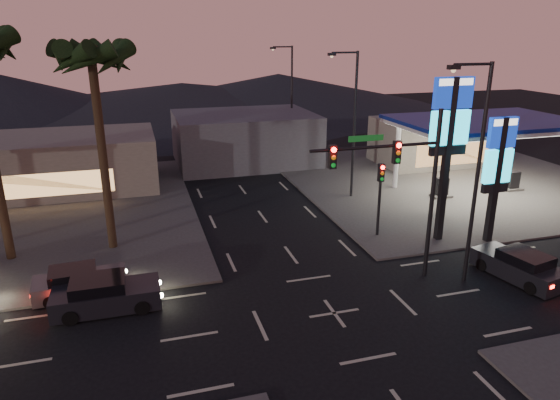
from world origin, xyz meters
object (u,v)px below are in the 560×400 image
object	(u,v)px
pylon_sign_tall	(450,128)
car_lane_a_front	(105,295)
suv_station	(520,266)
gas_station	(486,125)
car_lane_b_front	(79,282)
traffic_signal_mast	(400,173)
pylon_sign_short	(498,161)

from	to	relation	value
pylon_sign_tall	car_lane_a_front	xyz separation A→B (m)	(-17.64, -2.47, -5.71)
car_lane_a_front	suv_station	size ratio (longest dim) A/B	1.01
gas_station	car_lane_b_front	size ratio (longest dim) A/B	2.97
gas_station	traffic_signal_mast	size ratio (longest dim) A/B	1.53
pylon_sign_tall	suv_station	size ratio (longest dim) A/B	2.01
car_lane_b_front	car_lane_a_front	bearing A→B (deg)	-54.62
pylon_sign_short	car_lane_a_front	world-z (taller)	pylon_sign_short
gas_station	pylon_sign_short	size ratio (longest dim) A/B	1.74
gas_station	suv_station	xyz separation A→B (m)	(-6.44, -11.58, -4.43)
gas_station	pylon_sign_tall	xyz separation A→B (m)	(-7.50, -6.50, 1.31)
car_lane_a_front	pylon_sign_short	bearing A→B (deg)	4.18
car_lane_b_front	gas_station	bearing A→B (deg)	15.60
gas_station	car_lane_b_front	world-z (taller)	gas_station
gas_station	pylon_sign_tall	world-z (taller)	pylon_sign_tall
gas_station	car_lane_a_front	bearing A→B (deg)	-160.36
traffic_signal_mast	suv_station	bearing A→B (deg)	-15.10
gas_station	pylon_sign_short	distance (m)	9.02
traffic_signal_mast	car_lane_a_front	bearing A→B (deg)	175.39
car_lane_a_front	pylon_sign_tall	bearing A→B (deg)	7.98
car_lane_a_front	traffic_signal_mast	bearing A→B (deg)	-4.61
suv_station	car_lane_a_front	bearing A→B (deg)	172.06
pylon_sign_tall	car_lane_b_front	bearing A→B (deg)	-177.44
pylon_sign_tall	traffic_signal_mast	bearing A→B (deg)	-143.48
suv_station	pylon_sign_tall	bearing A→B (deg)	101.82
traffic_signal_mast	car_lane_b_front	world-z (taller)	traffic_signal_mast
pylon_sign_tall	suv_station	distance (m)	7.74
pylon_sign_tall	car_lane_a_front	bearing A→B (deg)	-172.02
traffic_signal_mast	car_lane_a_front	size ratio (longest dim) A/B	1.77
suv_station	traffic_signal_mast	bearing A→B (deg)	164.90
car_lane_b_front	pylon_sign_tall	bearing A→B (deg)	2.56
pylon_sign_short	car_lane_b_front	xyz separation A→B (m)	(-21.29, 0.16, -4.05)
gas_station	traffic_signal_mast	distance (m)	15.82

